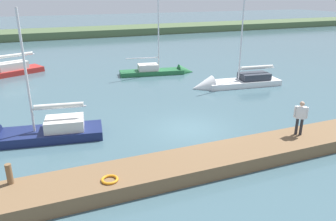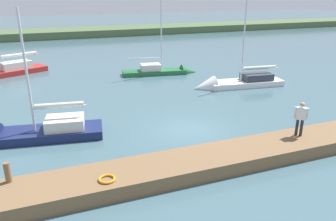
# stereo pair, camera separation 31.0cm
# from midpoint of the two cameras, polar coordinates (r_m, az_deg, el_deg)

# --- Properties ---
(ground_plane) EXTENTS (200.00, 200.00, 0.00)m
(ground_plane) POSITION_cam_midpoint_polar(r_m,az_deg,el_deg) (18.71, 3.18, -3.21)
(ground_plane) COLOR #42606B
(far_shoreline) EXTENTS (180.00, 8.00, 2.40)m
(far_shoreline) POSITION_cam_midpoint_polar(r_m,az_deg,el_deg) (60.89, -15.30, 12.37)
(far_shoreline) COLOR #4C603D
(far_shoreline) RESTS_ON ground_plane
(dock_pier) EXTENTS (23.71, 2.20, 0.63)m
(dock_pier) POSITION_cam_midpoint_polar(r_m,az_deg,el_deg) (15.24, 10.03, -7.90)
(dock_pier) COLOR brown
(dock_pier) RESTS_ON ground_plane
(mooring_post_near) EXTENTS (0.23, 0.23, 0.80)m
(mooring_post_near) POSITION_cam_midpoint_polar(r_m,az_deg,el_deg) (13.72, -26.40, -9.82)
(mooring_post_near) COLOR brown
(mooring_post_near) RESTS_ON dock_pier
(life_ring_buoy) EXTENTS (0.66, 0.66, 0.10)m
(life_ring_buoy) POSITION_cam_midpoint_polar(r_m,az_deg,el_deg) (12.88, -10.77, -11.68)
(life_ring_buoy) COLOR orange
(life_ring_buoy) RESTS_ON dock_pier
(sailboat_near_dock) EXTENTS (7.14, 2.63, 8.81)m
(sailboat_near_dock) POSITION_cam_midpoint_polar(r_m,az_deg,el_deg) (31.23, -1.45, 6.63)
(sailboat_near_dock) COLOR #236638
(sailboat_near_dock) RESTS_ON ground_plane
(sailboat_behind_pier) EXTENTS (7.05, 2.93, 7.59)m
(sailboat_behind_pier) POSITION_cam_midpoint_polar(r_m,az_deg,el_deg) (18.79, -23.44, -4.35)
(sailboat_behind_pier) COLOR navy
(sailboat_behind_pier) RESTS_ON ground_plane
(sailboat_far_left) EXTENTS (7.65, 2.73, 7.92)m
(sailboat_far_left) POSITION_cam_midpoint_polar(r_m,az_deg,el_deg) (27.43, 10.44, 4.49)
(sailboat_far_left) COLOR white
(sailboat_far_left) RESTS_ON ground_plane
(person_on_dock) EXTENTS (0.52, 0.47, 1.74)m
(person_on_dock) POSITION_cam_midpoint_polar(r_m,az_deg,el_deg) (17.26, 21.51, -0.84)
(person_on_dock) COLOR #28282D
(person_on_dock) RESTS_ON dock_pier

